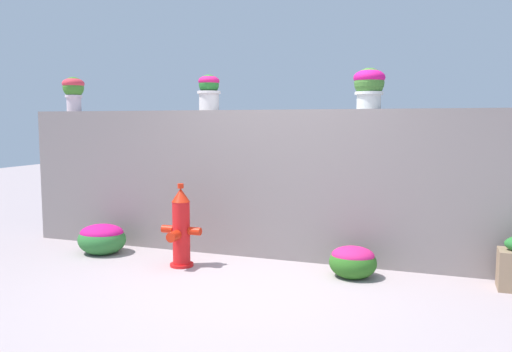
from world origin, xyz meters
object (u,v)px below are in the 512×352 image
at_px(potted_plant_0, 73,90).
at_px(flower_bush_right, 353,260).
at_px(potted_plant_1, 209,90).
at_px(fire_hydrant, 181,229).
at_px(flower_bush_left, 102,237).
at_px(potted_plant_2, 369,85).

bearing_deg(potted_plant_0, flower_bush_right, -8.74).
height_order(potted_plant_0, flower_bush_right, potted_plant_0).
relative_size(potted_plant_1, fire_hydrant, 0.47).
bearing_deg(flower_bush_right, flower_bush_left, -179.11).
bearing_deg(fire_hydrant, flower_bush_left, 171.02).
bearing_deg(potted_plant_0, potted_plant_2, -0.13).
bearing_deg(fire_hydrant, flower_bush_right, 7.18).
xyz_separation_m(potted_plant_0, potted_plant_1, (1.94, -0.03, -0.05)).
height_order(potted_plant_1, flower_bush_left, potted_plant_1).
bearing_deg(potted_plant_1, potted_plant_0, 179.11).
bearing_deg(flower_bush_right, fire_hydrant, -172.82).
distance_m(potted_plant_2, flower_bush_right, 1.83).
distance_m(potted_plant_0, flower_bush_left, 2.03).
relative_size(fire_hydrant, flower_bush_right, 1.89).
relative_size(potted_plant_0, potted_plant_1, 1.07).
bearing_deg(potted_plant_1, flower_bush_right, -16.89).
height_order(potted_plant_1, potted_plant_2, potted_plant_2).
bearing_deg(potted_plant_2, fire_hydrant, -156.59).
distance_m(potted_plant_1, flower_bush_right, 2.54).
bearing_deg(potted_plant_2, flower_bush_right, -94.66).
bearing_deg(flower_bush_left, potted_plant_1, 27.84).
relative_size(flower_bush_left, flower_bush_right, 1.21).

